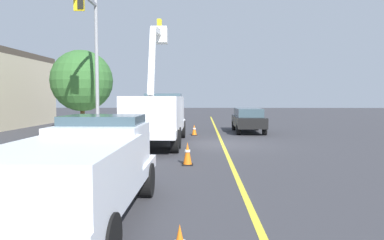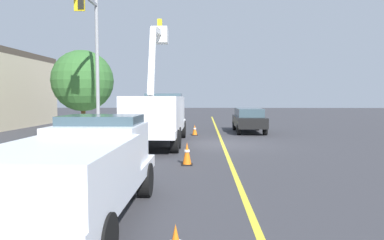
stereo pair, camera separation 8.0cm
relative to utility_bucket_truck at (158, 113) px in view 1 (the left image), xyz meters
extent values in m
plane|color=#38383D|center=(-0.22, -3.41, -1.62)|extent=(120.00, 120.00, 0.00)
cube|color=#B2ADA3|center=(-0.10, 5.14, -1.56)|extent=(60.05, 4.48, 0.12)
cube|color=yellow|center=(-0.22, -3.41, -1.61)|extent=(50.00, 0.89, 0.01)
cube|color=white|center=(-0.21, 0.00, -0.72)|extent=(8.24, 2.62, 0.36)
cube|color=white|center=(2.42, -0.04, 0.05)|extent=(2.66, 2.39, 1.60)
cube|color=#384C56|center=(2.62, -0.04, 0.75)|extent=(1.83, 2.13, 0.64)
cube|color=white|center=(-1.19, 0.01, 0.00)|extent=(5.28, 2.58, 1.80)
cube|color=white|center=(-2.01, 0.04, 2.54)|extent=(1.57, 0.30, 3.29)
cube|color=white|center=(0.20, 0.07, 4.34)|extent=(3.16, 0.32, 0.69)
cube|color=white|center=(1.76, 0.09, 4.39)|extent=(0.90, 0.90, 0.90)
cube|color=yellow|center=(1.76, 0.09, 4.99)|extent=(0.36, 0.24, 0.60)
cylinder|color=black|center=(2.68, 1.08, -1.10)|extent=(1.04, 0.36, 1.04)
cylinder|color=black|center=(2.65, -1.17, -1.10)|extent=(1.04, 0.36, 1.04)
cylinder|color=black|center=(-1.66, 1.15, -1.10)|extent=(1.04, 0.36, 1.04)
cylinder|color=black|center=(-1.70, -1.10, -1.10)|extent=(1.04, 0.36, 1.04)
cylinder|color=black|center=(-2.98, 1.17, -1.10)|extent=(1.04, 0.36, 1.04)
cylinder|color=black|center=(-3.01, -1.08, -1.10)|extent=(1.04, 0.36, 1.04)
cube|color=white|center=(-11.58, 0.17, -0.87)|extent=(5.63, 2.18, 0.30)
cube|color=white|center=(-10.35, 0.15, -0.32)|extent=(2.04, 1.96, 1.10)
cube|color=#384C56|center=(-10.15, 0.15, 0.16)|extent=(1.37, 1.78, 0.56)
cube|color=white|center=(-12.59, 0.18, -0.47)|extent=(3.39, 2.15, 1.10)
cylinder|color=black|center=(-9.72, 1.09, -1.20)|extent=(0.84, 0.31, 0.84)
cylinder|color=black|center=(-9.75, -0.80, -1.20)|extent=(0.84, 0.31, 0.84)
cube|color=black|center=(5.86, -5.64, -0.83)|extent=(4.83, 1.97, 0.70)
cube|color=#384C56|center=(6.01, -5.64, -0.23)|extent=(3.48, 1.72, 0.60)
cylinder|color=black|center=(4.22, -6.47, -1.28)|extent=(0.68, 0.25, 0.68)
cylinder|color=black|center=(4.24, -4.76, -1.28)|extent=(0.68, 0.25, 0.68)
cylinder|color=black|center=(7.48, -6.52, -1.28)|extent=(0.68, 0.25, 0.68)
cylinder|color=black|center=(7.51, -4.81, -1.28)|extent=(0.68, 0.25, 0.68)
cube|color=black|center=(-5.74, -1.71, -1.60)|extent=(0.40, 0.40, 0.04)
cone|color=orange|center=(-5.74, -1.71, -1.17)|extent=(0.32, 0.32, 0.80)
cylinder|color=white|center=(-5.74, -1.71, -1.09)|extent=(0.20, 0.20, 0.08)
cube|color=black|center=(4.01, -1.88, -1.60)|extent=(0.40, 0.40, 0.04)
cone|color=orange|center=(4.01, -1.88, -1.24)|extent=(0.32, 0.32, 0.67)
cylinder|color=white|center=(4.01, -1.88, -1.18)|extent=(0.20, 0.20, 0.08)
cylinder|color=gray|center=(3.03, 4.10, 2.83)|extent=(0.22, 0.22, 8.88)
cube|color=gold|center=(0.15, 4.14, 5.89)|extent=(0.13, 0.56, 1.00)
cube|color=black|center=(0.14, 4.04, 5.89)|extent=(0.20, 0.32, 0.84)
cylinder|color=brown|center=(7.27, 6.46, -0.57)|extent=(0.32, 0.32, 2.10)
sphere|color=#33662D|center=(7.27, 6.46, 2.06)|extent=(4.51, 4.51, 4.51)
camera|label=1|loc=(-18.22, -2.06, 0.88)|focal=32.29mm
camera|label=2|loc=(-18.22, -2.14, 0.88)|focal=32.29mm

